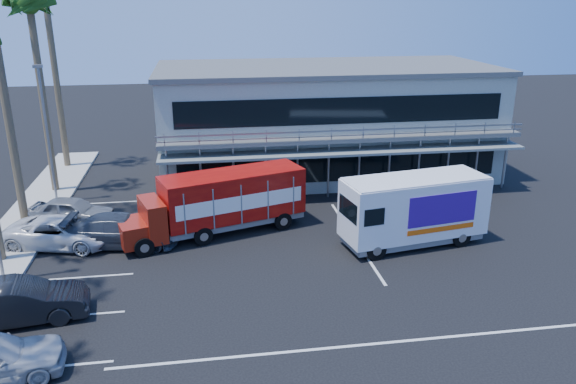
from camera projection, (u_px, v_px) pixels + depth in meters
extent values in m
plane|color=black|center=(330.00, 268.00, 25.42)|extent=(120.00, 120.00, 0.00)
cube|color=gray|center=(325.00, 121.00, 38.70)|extent=(22.00, 10.00, 7.00)
cube|color=#515454|center=(326.00, 68.00, 37.50)|extent=(22.40, 10.40, 0.30)
cube|color=#515454|center=(345.00, 139.00, 33.44)|extent=(22.00, 1.20, 0.25)
cube|color=gray|center=(347.00, 133.00, 32.76)|extent=(22.00, 0.08, 0.90)
cube|color=slate|center=(346.00, 152.00, 33.39)|extent=(22.00, 1.80, 0.15)
cube|color=black|center=(341.00, 168.00, 34.64)|extent=(20.00, 0.06, 1.60)
cube|color=black|center=(343.00, 111.00, 33.46)|extent=(20.00, 0.06, 1.60)
cube|color=#A5A399|center=(18.00, 235.00, 28.79)|extent=(3.00, 32.00, 0.16)
cylinder|color=brown|center=(5.00, 98.00, 28.44)|extent=(0.44, 0.44, 13.50)
cylinder|color=brown|center=(44.00, 105.00, 33.59)|extent=(0.44, 0.44, 11.00)
sphere|color=#1C4714|center=(29.00, 5.00, 31.71)|extent=(1.10, 1.10, 1.10)
cylinder|color=brown|center=(57.00, 84.00, 38.49)|extent=(0.44, 0.44, 12.00)
cylinder|color=gray|center=(48.00, 137.00, 32.29)|extent=(0.14, 0.14, 8.00)
cube|color=gray|center=(38.00, 66.00, 30.97)|extent=(0.50, 0.25, 0.18)
cube|color=maroon|center=(133.00, 232.00, 26.98)|extent=(1.85, 2.34, 1.09)
cube|color=maroon|center=(153.00, 219.00, 27.25)|extent=(1.57, 2.45, 1.92)
cube|color=black|center=(152.00, 209.00, 27.07)|extent=(0.64, 1.86, 0.64)
cube|color=#AD130A|center=(233.00, 195.00, 28.84)|extent=(7.64, 4.41, 2.37)
cube|color=slate|center=(234.00, 220.00, 29.30)|extent=(7.54, 4.08, 0.27)
cube|color=white|center=(241.00, 203.00, 27.90)|extent=(6.40, 2.09, 0.78)
cube|color=white|center=(225.00, 190.00, 29.84)|extent=(6.40, 2.09, 0.78)
cylinder|color=black|center=(144.00, 247.00, 26.40)|extent=(0.99, 0.56, 0.95)
cylinder|color=black|center=(135.00, 232.00, 28.09)|extent=(0.99, 0.56, 0.95)
cylinder|color=black|center=(203.00, 236.00, 27.64)|extent=(0.99, 0.56, 0.95)
cylinder|color=black|center=(191.00, 222.00, 29.33)|extent=(0.99, 0.56, 0.95)
cylinder|color=black|center=(283.00, 221.00, 29.50)|extent=(0.99, 0.56, 0.95)
cylinder|color=black|center=(267.00, 209.00, 31.20)|extent=(0.99, 0.56, 0.95)
cube|color=white|center=(414.00, 207.00, 27.31)|extent=(7.36, 3.57, 2.82)
cube|color=slate|center=(412.00, 236.00, 27.83)|extent=(7.04, 3.29, 0.35)
cube|color=black|center=(348.00, 209.00, 26.16)|extent=(0.39, 1.96, 0.96)
cube|color=white|center=(416.00, 178.00, 26.84)|extent=(7.21, 3.50, 0.08)
cube|color=#380E83|center=(443.00, 209.00, 26.39)|extent=(3.58, 0.64, 1.51)
cube|color=#380E83|center=(416.00, 193.00, 28.59)|extent=(3.58, 0.64, 1.51)
cube|color=#F2590C|center=(441.00, 229.00, 26.72)|extent=(3.58, 0.63, 0.25)
cylinder|color=black|center=(376.00, 250.00, 26.08)|extent=(1.00, 0.44, 0.97)
cylinder|color=black|center=(356.00, 233.00, 28.00)|extent=(1.00, 0.44, 0.97)
cylinder|color=black|center=(461.00, 237.00, 27.48)|extent=(1.00, 0.44, 0.97)
cylinder|color=black|center=(437.00, 222.00, 29.39)|extent=(1.00, 0.44, 0.97)
imported|color=black|center=(19.00, 302.00, 20.99)|extent=(5.14, 2.42, 1.63)
imported|color=silver|center=(61.00, 232.00, 27.45)|extent=(5.66, 3.53, 1.46)
imported|color=#303640|center=(123.00, 231.00, 27.50)|extent=(5.68, 2.93, 1.58)
imported|color=slate|center=(72.00, 211.00, 30.06)|extent=(4.74, 2.83, 1.51)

